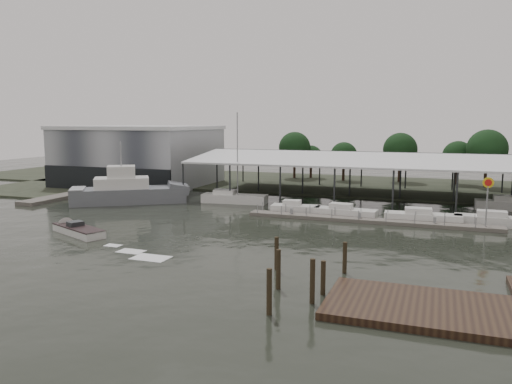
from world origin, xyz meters
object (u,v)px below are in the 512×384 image
(speedboat_underway, at_px, (75,230))
(shell_fuel_sign, at_px, (488,193))
(grey_trawler, at_px, (130,192))
(white_sailboat, at_px, (233,198))

(speedboat_underway, bearing_deg, shell_fuel_sign, -133.94)
(grey_trawler, xyz_separation_m, white_sailboat, (13.57, 4.95, -0.93))
(grey_trawler, relative_size, speedboat_underway, 0.89)
(grey_trawler, height_order, speedboat_underway, grey_trawler)
(white_sailboat, height_order, speedboat_underway, white_sailboat)
(shell_fuel_sign, xyz_separation_m, white_sailboat, (-31.55, 7.25, -3.28))
(grey_trawler, relative_size, white_sailboat, 1.25)
(white_sailboat, xyz_separation_m, speedboat_underway, (-7.53, -23.33, -0.26))
(shell_fuel_sign, distance_m, grey_trawler, 45.24)
(shell_fuel_sign, relative_size, speedboat_underway, 0.31)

